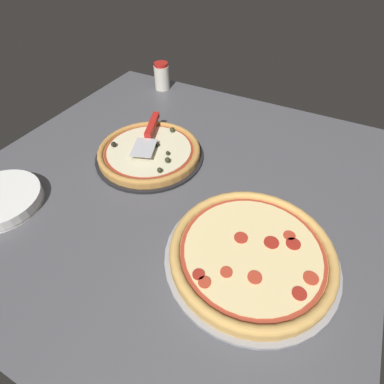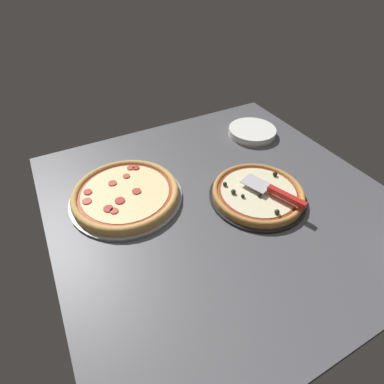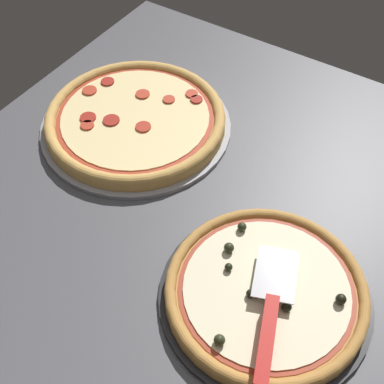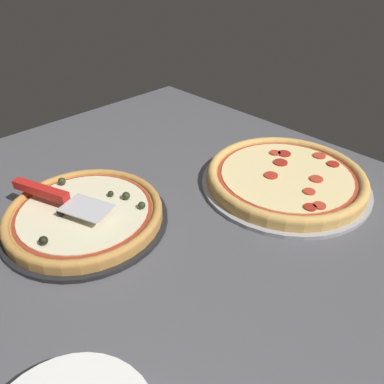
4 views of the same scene
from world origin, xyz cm
name	(u,v)px [view 1 (image 1 of 4)]	position (x,y,z in cm)	size (l,w,h in cm)	color
ground_plane	(173,183)	(0.00, 0.00, -1.80)	(122.77, 122.42, 3.60)	#4C4C51
pizza_pan_front	(150,156)	(-6.01, -12.59, 0.50)	(36.36, 36.36, 1.00)	black
pizza_front	(149,151)	(-6.01, -12.58, 2.51)	(34.18, 34.18, 4.13)	#B77F3D
pizza_pan_back	(251,257)	(16.50, 31.42, 0.50)	(42.10, 42.10, 1.00)	#939399
pizza_back	(252,252)	(16.50, 31.44, 2.68)	(39.57, 39.57, 3.34)	tan
serving_spatula	(151,129)	(-13.05, -16.28, 5.94)	(24.87, 12.83, 2.00)	#B7B7BC
plate_stack	(0,200)	(32.26, -38.14, 1.75)	(22.93, 22.93, 3.50)	white
parmesan_shaker	(162,76)	(-52.17, -35.80, 5.76)	(6.70, 6.70, 11.72)	silver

